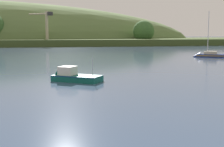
{
  "coord_description": "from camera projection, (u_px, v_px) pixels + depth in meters",
  "views": [
    {
      "loc": [
        -12.21,
        3.57,
        5.81
      ],
      "look_at": [
        -3.02,
        40.79,
        0.88
      ],
      "focal_mm": 49.5,
      "sensor_mm": 36.0,
      "label": 1
    }
  ],
  "objects": [
    {
      "name": "sailboat_midwater_white",
      "position": [
        207.0,
        56.0,
        77.54
      ],
      "size": [
        7.93,
        5.95,
        12.35
      ],
      "rotation": [
        0.0,
        0.0,
        2.61
      ],
      "color": "navy",
      "rests_on": "ground"
    },
    {
      "name": "dockside_crane",
      "position": [
        46.0,
        29.0,
        152.61
      ],
      "size": [
        11.65,
        9.15,
        16.84
      ],
      "rotation": [
        0.0,
        0.0,
        2.5
      ],
      "color": "#4C4C51",
      "rests_on": "ground"
    },
    {
      "name": "fishing_boat_moored",
      "position": [
        72.0,
        78.0,
        38.3
      ],
      "size": [
        6.69,
        5.83,
        4.03
      ],
      "rotation": [
        0.0,
        0.0,
        2.52
      ],
      "color": "#0F564C",
      "rests_on": "ground"
    }
  ]
}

